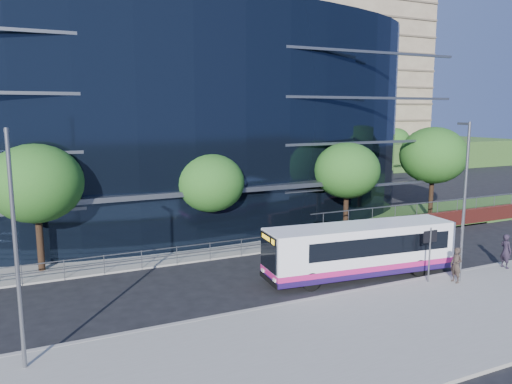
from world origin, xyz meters
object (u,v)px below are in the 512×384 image
tree_far_d (433,155)px  streetlight_east (464,198)px  pedestrian (506,251)px  tree_far_b (210,183)px  street_sign (430,243)px  pedestrian_b (456,265)px  tree_far_c (347,171)px  tree_dist_f (396,140)px  tree_far_a (36,184)px  streetlight_west (15,243)px  tree_dist_e (316,141)px  city_bus (361,249)px

tree_far_d → streetlight_east: bearing=-129.4°
pedestrian → tree_far_b: bearing=55.6°
street_sign → pedestrian_b: 1.75m
streetlight_east → pedestrian: streetlight_east is taller
tree_far_c → tree_dist_f: bearing=45.0°
tree_far_a → tree_dist_f: bearing=31.9°
tree_far_d → streetlight_west: 32.38m
tree_far_b → tree_far_d: tree_far_d is taller
street_sign → pedestrian: street_sign is taller
tree_far_b → tree_far_c: tree_far_c is taller
street_sign → tree_far_b: 13.54m
tree_dist_e → pedestrian: 44.07m
city_bus → tree_far_a: bearing=157.6°
streetlight_west → tree_dist_e: bearing=48.0°
street_sign → tree_far_d: tree_far_d is taller
tree_dist_e → streetlight_west: size_ratio=0.81×
tree_far_a → streetlight_east: 22.05m
tree_far_d → city_bus: tree_far_d is taller
tree_far_d → tree_dist_e: tree_far_d is taller
tree_far_a → city_bus: (15.22, -8.10, -3.38)m
streetlight_west → streetlight_east: 20.00m
street_sign → tree_far_c: (2.50, 10.59, 2.39)m
street_sign → tree_far_b: bearing=124.1°
tree_dist_f → streetlight_east: 55.74m
tree_dist_e → tree_far_c: bearing=-118.7°
tree_dist_f → city_bus: size_ratio=0.58×
tree_far_d → tree_dist_f: (24.00, 32.00, -0.98)m
tree_far_a → tree_dist_e: tree_far_a is taller
tree_far_a → pedestrian_b: bearing=-31.0°
pedestrian_b → tree_far_b: bearing=-142.5°
streetlight_east → tree_far_a: bearing=149.5°
tree_far_b → tree_dist_e: size_ratio=0.93×
tree_far_b → pedestrian: tree_far_b is taller
tree_far_b → streetlight_west: size_ratio=0.76×
tree_dist_e → city_bus: size_ratio=0.62×
tree_dist_e → streetlight_east: streetlight_east is taller
tree_dist_f → tree_far_a: bearing=-148.1°
tree_far_c → pedestrian: 11.59m
tree_far_a → tree_far_c: tree_far_a is taller
tree_far_d → streetlight_east: (-10.00, -12.17, -0.75)m
pedestrian → tree_dist_f: bearing=-28.3°
tree_dist_e → streetlight_west: bearing=-132.0°
tree_dist_f → pedestrian_b: bearing=-127.8°
tree_dist_e → tree_far_a: bearing=-140.0°
street_sign → streetlight_east: bearing=-21.4°
streetlight_west → pedestrian: bearing=1.2°
street_sign → tree_far_c: tree_far_c is taller
tree_dist_e → streetlight_east: bearing=-113.1°
street_sign → city_bus: street_sign is taller
tree_far_d → streetlight_west: (-30.00, -12.17, -0.75)m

